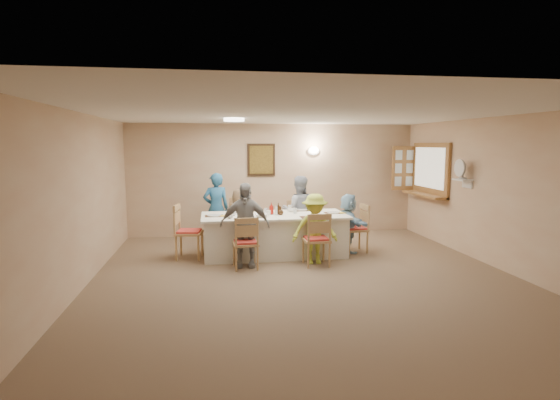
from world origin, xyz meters
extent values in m
plane|color=brown|center=(0.00, 0.00, 0.00)|extent=(7.00, 7.00, 0.00)
plane|color=tan|center=(0.00, 3.50, 1.25)|extent=(6.50, 0.00, 6.50)
plane|color=tan|center=(0.00, -3.50, 1.25)|extent=(6.50, 0.00, 6.50)
plane|color=tan|center=(-3.25, 0.00, 1.25)|extent=(0.00, 7.00, 7.00)
plane|color=tan|center=(3.25, 0.00, 1.25)|extent=(0.00, 7.00, 7.00)
plane|color=white|center=(0.00, 0.00, 2.50)|extent=(7.00, 7.00, 0.00)
cube|color=#412917|center=(-0.30, 3.47, 1.70)|extent=(0.62, 0.04, 0.72)
cube|color=black|center=(-0.30, 3.45, 1.70)|extent=(0.52, 0.02, 0.62)
ellipsoid|color=white|center=(0.90, 3.44, 1.90)|extent=(0.26, 0.09, 0.18)
cylinder|color=white|center=(-1.00, 1.50, 2.47)|extent=(0.36, 0.36, 0.05)
cube|color=olive|center=(3.21, 2.40, 1.50)|extent=(0.06, 1.50, 1.15)
cube|color=olive|center=(3.09, 2.40, 0.97)|extent=(0.30, 1.50, 0.05)
cube|color=olive|center=(2.95, 3.16, 1.50)|extent=(0.55, 0.04, 1.00)
cube|color=white|center=(3.13, 1.05, 1.40)|extent=(0.22, 0.36, 0.03)
cube|color=white|center=(-0.28, 1.57, 0.38)|extent=(2.66, 1.13, 0.76)
imported|color=brown|center=(-0.88, 2.25, 0.59)|extent=(0.64, 0.47, 1.18)
imported|color=#9FA6B6|center=(0.32, 2.25, 0.71)|extent=(0.84, 0.74, 1.42)
imported|color=#9B9B9B|center=(-0.88, 0.89, 0.71)|extent=(0.94, 0.61, 1.42)
imported|color=#C3D844|center=(0.32, 0.89, 0.60)|extent=(0.84, 0.55, 1.21)
imported|color=#96C4E4|center=(1.14, 1.57, 0.56)|extent=(1.12, 0.57, 1.12)
imported|color=#276597|center=(-1.33, 2.72, 0.73)|extent=(0.64, 0.51, 1.46)
cube|color=#472B19|center=(-0.88, 1.15, 0.76)|extent=(0.33, 0.24, 0.01)
cylinder|color=white|center=(-0.88, 1.15, 0.77)|extent=(0.24, 0.24, 0.01)
cube|color=yellow|center=(-0.70, 1.10, 0.77)|extent=(0.14, 0.14, 0.01)
cube|color=#472B19|center=(0.32, 1.15, 0.76)|extent=(0.38, 0.28, 0.01)
cylinder|color=white|center=(0.32, 1.15, 0.77)|extent=(0.22, 0.22, 0.01)
cube|color=yellow|center=(0.50, 1.10, 0.77)|extent=(0.15, 0.15, 0.01)
cube|color=#472B19|center=(-0.88, 1.99, 0.76)|extent=(0.36, 0.27, 0.01)
cylinder|color=white|center=(-0.88, 1.99, 0.77)|extent=(0.24, 0.24, 0.02)
cube|color=yellow|center=(-0.70, 1.94, 0.77)|extent=(0.15, 0.15, 0.01)
cube|color=#472B19|center=(0.32, 1.99, 0.76)|extent=(0.36, 0.27, 0.01)
cylinder|color=white|center=(0.32, 1.99, 0.77)|extent=(0.23, 0.23, 0.01)
cube|color=yellow|center=(0.50, 1.94, 0.77)|extent=(0.15, 0.15, 0.01)
cube|color=#472B19|center=(-1.38, 1.57, 0.76)|extent=(0.33, 0.25, 0.01)
cylinder|color=white|center=(-1.38, 1.57, 0.77)|extent=(0.25, 0.25, 0.02)
cube|color=yellow|center=(-1.20, 1.52, 0.77)|extent=(0.13, 0.13, 0.01)
cube|color=#472B19|center=(0.84, 1.57, 0.76)|extent=(0.32, 0.24, 0.01)
cylinder|color=white|center=(0.84, 1.57, 0.77)|extent=(0.24, 0.24, 0.01)
cube|color=yellow|center=(1.02, 1.52, 0.77)|extent=(0.14, 0.14, 0.01)
imported|color=white|center=(-1.11, 1.25, 0.81)|extent=(0.19, 0.19, 0.09)
imported|color=white|center=(0.11, 2.08, 0.81)|extent=(0.17, 0.17, 0.09)
imported|color=white|center=(-0.54, 1.33, 0.79)|extent=(0.31, 0.31, 0.06)
imported|color=white|center=(0.10, 1.86, 0.79)|extent=(0.22, 0.22, 0.06)
imported|color=red|center=(-0.33, 1.59, 0.87)|extent=(0.13, 0.13, 0.22)
imported|color=#38220F|center=(-0.19, 1.64, 0.86)|extent=(0.10, 0.10, 0.20)
imported|color=#38220F|center=(-0.17, 1.51, 0.83)|extent=(0.17, 0.17, 0.13)
cylinder|color=silver|center=(-0.43, 1.62, 0.82)|extent=(0.07, 0.07, 0.11)
camera|label=1|loc=(-1.42, -6.28, 2.05)|focal=28.00mm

